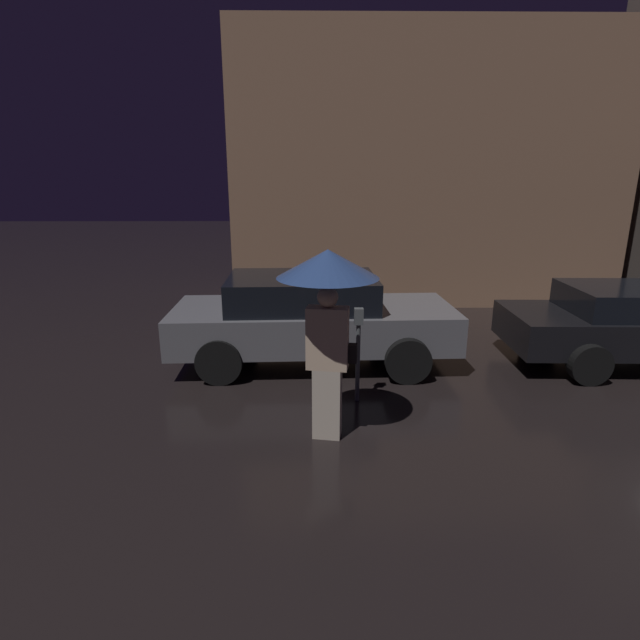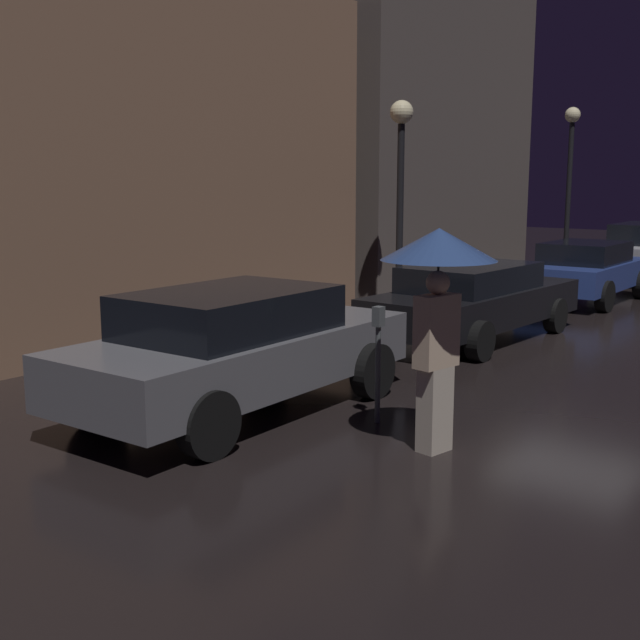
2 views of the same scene
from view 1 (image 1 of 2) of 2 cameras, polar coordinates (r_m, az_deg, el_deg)
name	(u,v)px [view 1 (image 1 of 2)]	position (r m, az deg, el deg)	size (l,w,h in m)	color
building_facade_left	(420,172)	(13.25, 11.41, 16.26)	(9.15, 3.00, 6.26)	#8C664C
parked_car_grey	(311,317)	(8.20, -1.06, 0.34)	(4.61, 2.03, 1.46)	slate
pedestrian_with_umbrella	(328,292)	(5.51, 0.90, 3.25)	(1.13, 1.13, 2.24)	beige
parking_meter	(358,345)	(6.75, 4.38, -2.83)	(0.12, 0.10, 1.32)	#4C5154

